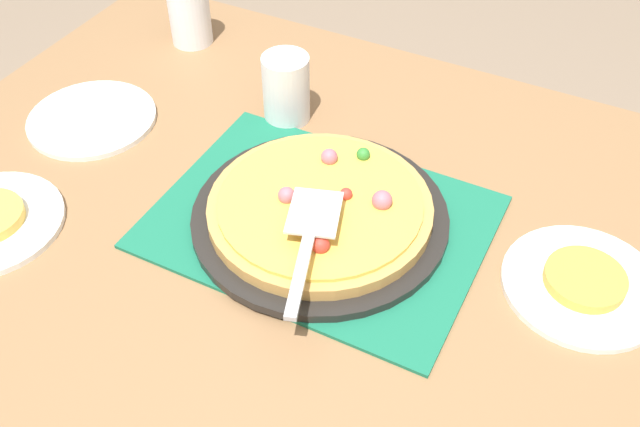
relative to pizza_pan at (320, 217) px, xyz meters
The scene contains 10 objects.
dining_table 0.12m from the pizza_pan, ahead, with size 1.40×1.00×0.75m.
placemat 0.01m from the pizza_pan, ahead, with size 0.48×0.36×0.01m, color #196B4C.
pizza_pan is the anchor object (origin of this frame).
pizza 0.02m from the pizza_pan, 27.60° to the left, with size 0.33×0.33×0.05m.
plate_far_right 0.38m from the pizza_pan, ahead, with size 0.22×0.22×0.01m, color white.
plate_side 0.47m from the pizza_pan, behind, with size 0.22×0.22×0.01m, color white.
served_slice_right 0.38m from the pizza_pan, ahead, with size 0.11×0.11×0.02m, color gold.
cup_near 0.27m from the pizza_pan, 129.41° to the left, with size 0.08×0.08×0.12m, color white.
cup_far 0.58m from the pizza_pan, 143.31° to the left, with size 0.08×0.08×0.12m, color white.
pizza_server 0.11m from the pizza_pan, 71.75° to the right, with size 0.11×0.23×0.01m.
Camera 1 is at (0.35, -0.68, 1.51)m, focal length 40.62 mm.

